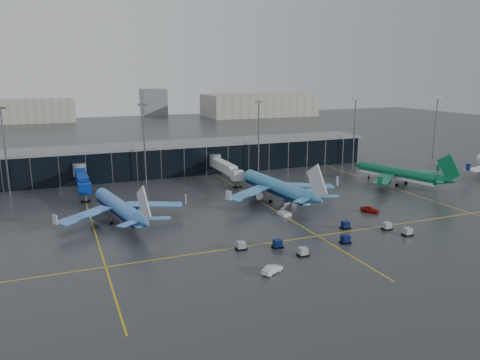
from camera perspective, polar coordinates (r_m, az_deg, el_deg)
name	(u,v)px	position (r m, az deg, el deg)	size (l,w,h in m)	color
ground	(249,222)	(112.65, 1.08, -5.08)	(600.00, 600.00, 0.00)	#282B2D
terminal_pier	(181,157)	(168.54, -7.21, 2.76)	(142.00, 17.00, 10.70)	black
jet_bridges	(82,179)	(144.87, -18.70, 0.16)	(94.00, 27.50, 7.20)	#595B60
flood_masts	(204,137)	(157.23, -4.40, 5.19)	(203.00, 0.50, 25.50)	#595B60
distant_hangars	(174,107)	(380.82, -8.08, 8.84)	(260.00, 71.00, 22.00)	#B2AD99
taxi_lines	(268,206)	(125.84, 3.38, -3.16)	(220.00, 120.00, 0.02)	gold
airliner_arkefly	(118,198)	(115.36, -14.62, -2.14)	(32.45, 36.96, 11.36)	#4180D7
airliner_klm_near	(276,178)	(130.17, 4.40, 0.24)	(36.25, 41.29, 12.69)	#3988BD
airliner_aer_lingus	(398,167)	(156.99, 18.68, 1.54)	(32.67, 37.21, 11.43)	#0B603D
baggage_carts	(332,237)	(101.70, 11.13, -6.89)	(39.23, 12.31, 1.70)	black
mobile_airstair	(284,212)	(117.98, 5.43, -3.91)	(2.52, 3.41, 3.45)	silver
service_van_red	(370,209)	(124.28, 15.53, -3.46)	(1.87, 4.64, 1.58)	#9E0F0C
service_van_white	(272,269)	(84.77, 3.93, -10.78)	(1.59, 4.56, 1.50)	silver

